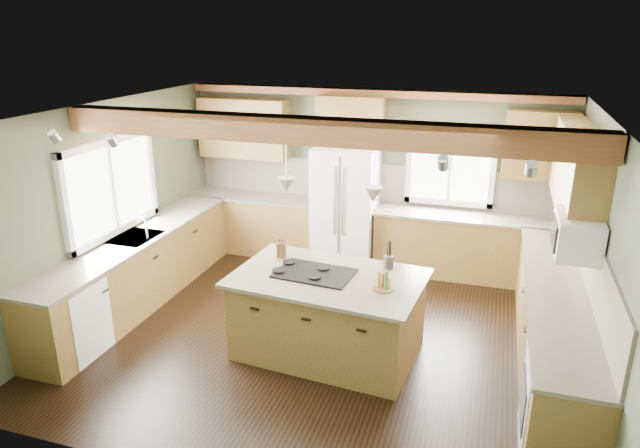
% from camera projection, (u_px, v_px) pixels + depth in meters
% --- Properties ---
extents(floor, '(5.60, 5.60, 0.00)m').
position_uv_depth(floor, '(322.00, 333.00, 6.76)').
color(floor, black).
rests_on(floor, ground).
extents(ceiling, '(5.60, 5.60, 0.00)m').
position_uv_depth(ceiling, '(323.00, 112.00, 5.90)').
color(ceiling, silver).
rests_on(ceiling, wall_back).
extents(wall_back, '(5.60, 0.00, 5.60)m').
position_uv_depth(wall_back, '(372.00, 176.00, 8.58)').
color(wall_back, '#454E37').
rests_on(wall_back, ground).
extents(wall_left, '(0.00, 5.00, 5.00)m').
position_uv_depth(wall_left, '(109.00, 207.00, 7.12)').
color(wall_left, '#454E37').
rests_on(wall_left, ground).
extents(wall_right, '(0.00, 5.00, 5.00)m').
position_uv_depth(wall_right, '(597.00, 260.00, 5.54)').
color(wall_right, '#454E37').
rests_on(wall_right, ground).
extents(ceiling_beam, '(5.55, 0.26, 0.26)m').
position_uv_depth(ceiling_beam, '(312.00, 131.00, 5.61)').
color(ceiling_beam, '#592E19').
rests_on(ceiling_beam, ceiling).
extents(soffit_trim, '(5.55, 0.20, 0.10)m').
position_uv_depth(soffit_trim, '(373.00, 93.00, 8.08)').
color(soffit_trim, '#592E19').
rests_on(soffit_trim, ceiling).
extents(backsplash_back, '(5.58, 0.03, 0.58)m').
position_uv_depth(backsplash_back, '(371.00, 182.00, 8.60)').
color(backsplash_back, brown).
rests_on(backsplash_back, wall_back).
extents(backsplash_right, '(0.03, 3.70, 0.58)m').
position_uv_depth(backsplash_right, '(593.00, 266.00, 5.62)').
color(backsplash_right, brown).
rests_on(backsplash_right, wall_right).
extents(base_cab_back_left, '(2.02, 0.60, 0.88)m').
position_uv_depth(base_cab_back_left, '(256.00, 224.00, 9.10)').
color(base_cab_back_left, brown).
rests_on(base_cab_back_left, floor).
extents(counter_back_left, '(2.06, 0.64, 0.04)m').
position_uv_depth(counter_back_left, '(255.00, 197.00, 8.95)').
color(counter_back_left, '#4F483A').
rests_on(counter_back_left, base_cab_back_left).
extents(base_cab_back_right, '(2.62, 0.60, 0.88)m').
position_uv_depth(base_cab_back_right, '(467.00, 247.00, 8.18)').
color(base_cab_back_right, brown).
rests_on(base_cab_back_right, floor).
extents(counter_back_right, '(2.66, 0.64, 0.04)m').
position_uv_depth(counter_back_right, '(470.00, 217.00, 8.02)').
color(counter_back_right, '#4F483A').
rests_on(counter_back_right, base_cab_back_right).
extents(base_cab_left, '(0.60, 3.70, 0.88)m').
position_uv_depth(base_cab_left, '(139.00, 272.00, 7.37)').
color(base_cab_left, brown).
rests_on(base_cab_left, floor).
extents(counter_left, '(0.64, 3.74, 0.04)m').
position_uv_depth(counter_left, '(135.00, 238.00, 7.22)').
color(counter_left, '#4F483A').
rests_on(counter_left, base_cab_left).
extents(base_cab_right, '(0.60, 3.70, 0.88)m').
position_uv_depth(base_cab_right, '(552.00, 330.00, 5.95)').
color(base_cab_right, brown).
rests_on(base_cab_right, floor).
extents(counter_right, '(0.64, 3.74, 0.04)m').
position_uv_depth(counter_right, '(558.00, 290.00, 5.80)').
color(counter_right, '#4F483A').
rests_on(counter_right, base_cab_right).
extents(upper_cab_back_left, '(1.40, 0.35, 0.90)m').
position_uv_depth(upper_cab_back_left, '(244.00, 128.00, 8.77)').
color(upper_cab_back_left, brown).
rests_on(upper_cab_back_left, wall_back).
extents(upper_cab_over_fridge, '(0.96, 0.35, 0.70)m').
position_uv_depth(upper_cab_over_fridge, '(350.00, 120.00, 8.23)').
color(upper_cab_over_fridge, brown).
rests_on(upper_cab_over_fridge, wall_back).
extents(upper_cab_right, '(0.35, 2.20, 0.90)m').
position_uv_depth(upper_cab_right, '(578.00, 172.00, 6.18)').
color(upper_cab_right, brown).
rests_on(upper_cab_right, wall_right).
extents(upper_cab_back_corner, '(0.90, 0.35, 0.90)m').
position_uv_depth(upper_cab_back_corner, '(540.00, 145.00, 7.56)').
color(upper_cab_back_corner, brown).
rests_on(upper_cab_back_corner, wall_back).
extents(window_left, '(0.04, 1.60, 1.05)m').
position_uv_depth(window_left, '(110.00, 187.00, 7.08)').
color(window_left, white).
rests_on(window_left, wall_left).
extents(window_back, '(1.10, 0.04, 1.00)m').
position_uv_depth(window_back, '(450.00, 166.00, 8.16)').
color(window_back, white).
rests_on(window_back, wall_back).
extents(sink, '(0.50, 0.65, 0.03)m').
position_uv_depth(sink, '(135.00, 238.00, 7.21)').
color(sink, '#262628').
rests_on(sink, counter_left).
extents(faucet, '(0.02, 0.02, 0.28)m').
position_uv_depth(faucet, '(147.00, 229.00, 7.12)').
color(faucet, '#B2B2B7').
rests_on(faucet, sink).
extents(dishwasher, '(0.60, 0.60, 0.84)m').
position_uv_depth(dishwasher, '(70.00, 319.00, 6.20)').
color(dishwasher, white).
rests_on(dishwasher, floor).
extents(oven, '(0.60, 0.72, 0.84)m').
position_uv_depth(oven, '(561.00, 406.00, 4.79)').
color(oven, white).
rests_on(oven, floor).
extents(microwave, '(0.40, 0.70, 0.38)m').
position_uv_depth(microwave, '(577.00, 235.00, 5.47)').
color(microwave, white).
rests_on(microwave, wall_right).
extents(pendant_left, '(0.18, 0.18, 0.16)m').
position_uv_depth(pendant_left, '(287.00, 185.00, 5.93)').
color(pendant_left, '#B2B2B7').
rests_on(pendant_left, ceiling).
extents(pendant_right, '(0.18, 0.18, 0.16)m').
position_uv_depth(pendant_right, '(373.00, 195.00, 5.59)').
color(pendant_right, '#B2B2B7').
rests_on(pendant_right, ceiling).
extents(refrigerator, '(0.90, 0.74, 1.80)m').
position_uv_depth(refrigerator, '(345.00, 207.00, 8.46)').
color(refrigerator, white).
rests_on(refrigerator, floor).
extents(island, '(1.98, 1.32, 0.88)m').
position_uv_depth(island, '(328.00, 316.00, 6.24)').
color(island, brown).
rests_on(island, floor).
extents(island_top, '(2.12, 1.45, 0.04)m').
position_uv_depth(island_top, '(328.00, 278.00, 6.09)').
color(island_top, '#4F483A').
rests_on(island_top, island).
extents(cooktop, '(0.86, 0.62, 0.02)m').
position_uv_depth(cooktop, '(315.00, 273.00, 6.13)').
color(cooktop, black).
rests_on(cooktop, island_top).
extents(knife_block, '(0.12, 0.10, 0.18)m').
position_uv_depth(knife_block, '(282.00, 250.00, 6.55)').
color(knife_block, brown).
rests_on(knife_block, island_top).
extents(utensil_crock, '(0.12, 0.12, 0.14)m').
position_uv_depth(utensil_crock, '(389.00, 262.00, 6.26)').
color(utensil_crock, '#3F3532').
rests_on(utensil_crock, island_top).
extents(bottle_tray, '(0.24, 0.24, 0.20)m').
position_uv_depth(bottle_tray, '(383.00, 280.00, 5.75)').
color(bottle_tray, brown).
rests_on(bottle_tray, island_top).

